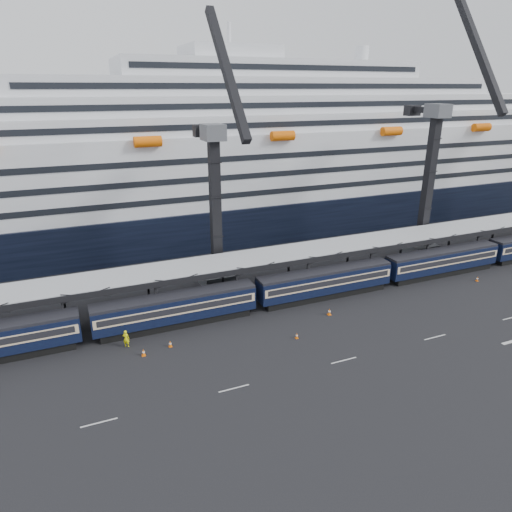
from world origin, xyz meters
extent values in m
plane|color=black|center=(0.00, 0.00, 0.00)|extent=(260.00, 260.00, 0.00)
cube|color=beige|center=(-38.00, -4.00, 0.01)|extent=(3.00, 0.15, 0.02)
cube|color=beige|center=(-26.00, -4.00, 0.01)|extent=(3.00, 0.15, 0.02)
cube|color=beige|center=(-14.00, -4.00, 0.01)|extent=(3.00, 0.15, 0.02)
cube|color=beige|center=(-2.00, -4.00, 0.01)|extent=(3.00, 0.15, 0.02)
cube|color=beige|center=(10.00, -4.00, 0.01)|extent=(3.00, 0.15, 0.02)
cube|color=beige|center=(5.00, -8.00, 0.01)|extent=(2.50, 0.40, 0.02)
cube|color=black|center=(-28.00, 10.00, 0.45)|extent=(17.48, 2.40, 0.90)
cube|color=black|center=(-28.00, 10.00, 2.25)|extent=(19.00, 2.80, 2.70)
cube|color=beige|center=(-28.00, 10.00, 2.55)|extent=(18.62, 2.92, 1.05)
cube|color=black|center=(-28.00, 10.00, 2.60)|extent=(17.86, 2.98, 0.70)
cube|color=black|center=(-28.00, 10.00, 3.75)|extent=(19.00, 2.50, 0.35)
cube|color=black|center=(-8.00, 10.00, 0.45)|extent=(17.48, 2.40, 0.90)
cube|color=black|center=(-8.00, 10.00, 2.25)|extent=(19.00, 2.80, 2.70)
cube|color=beige|center=(-8.00, 10.00, 2.55)|extent=(18.62, 2.92, 1.05)
cube|color=black|center=(-8.00, 10.00, 2.60)|extent=(17.86, 2.98, 0.70)
cube|color=black|center=(-8.00, 10.00, 3.75)|extent=(19.00, 2.50, 0.35)
cube|color=black|center=(12.00, 10.00, 0.45)|extent=(17.48, 2.40, 0.90)
cube|color=black|center=(12.00, 10.00, 2.25)|extent=(19.00, 2.80, 2.70)
cube|color=beige|center=(12.00, 10.00, 2.55)|extent=(18.62, 2.92, 1.05)
cube|color=black|center=(12.00, 10.00, 2.60)|extent=(17.86, 2.98, 0.70)
cube|color=black|center=(12.00, 10.00, 3.75)|extent=(19.00, 2.50, 0.35)
cube|color=#94989C|center=(0.00, 14.00, 5.40)|extent=(130.00, 6.00, 0.25)
cube|color=black|center=(0.00, 11.00, 5.10)|extent=(130.00, 0.25, 0.70)
cube|color=black|center=(0.00, 17.00, 5.10)|extent=(130.00, 0.25, 0.70)
cube|color=black|center=(-40.00, 11.20, 2.70)|extent=(0.25, 0.25, 5.40)
cube|color=black|center=(-40.00, 16.80, 2.70)|extent=(0.25, 0.25, 5.40)
cube|color=black|center=(-30.00, 11.20, 2.70)|extent=(0.25, 0.25, 5.40)
cube|color=black|center=(-30.00, 16.80, 2.70)|extent=(0.25, 0.25, 5.40)
cube|color=black|center=(-20.00, 11.20, 2.70)|extent=(0.25, 0.25, 5.40)
cube|color=black|center=(-20.00, 16.80, 2.70)|extent=(0.25, 0.25, 5.40)
cube|color=black|center=(-10.00, 11.20, 2.70)|extent=(0.25, 0.25, 5.40)
cube|color=black|center=(-10.00, 16.80, 2.70)|extent=(0.25, 0.25, 5.40)
cube|color=black|center=(0.00, 11.20, 2.70)|extent=(0.25, 0.25, 5.40)
cube|color=black|center=(0.00, 16.80, 2.70)|extent=(0.25, 0.25, 5.40)
cube|color=black|center=(10.00, 11.20, 2.70)|extent=(0.25, 0.25, 5.40)
cube|color=black|center=(10.00, 16.80, 2.70)|extent=(0.25, 0.25, 5.40)
cube|color=black|center=(20.00, 11.20, 2.70)|extent=(0.25, 0.25, 5.40)
cube|color=black|center=(20.00, 16.80, 2.70)|extent=(0.25, 0.25, 5.40)
cube|color=black|center=(30.00, 16.80, 2.70)|extent=(0.25, 0.25, 5.40)
cube|color=black|center=(0.00, 46.00, 3.50)|extent=(200.00, 28.00, 7.00)
cube|color=silver|center=(0.00, 46.00, 13.00)|extent=(190.00, 26.88, 12.00)
cube|color=silver|center=(0.00, 46.00, 20.50)|extent=(160.00, 24.64, 3.00)
cube|color=black|center=(0.00, 33.63, 20.50)|extent=(153.60, 0.12, 0.90)
cube|color=silver|center=(0.00, 46.00, 23.50)|extent=(124.00, 21.84, 3.00)
cube|color=black|center=(0.00, 35.03, 23.50)|extent=(119.04, 0.12, 0.90)
cube|color=silver|center=(0.00, 46.00, 26.50)|extent=(90.00, 19.04, 3.00)
cube|color=black|center=(0.00, 36.43, 26.50)|extent=(86.40, 0.12, 0.90)
cube|color=silver|center=(0.00, 46.00, 29.50)|extent=(56.00, 16.24, 3.00)
cube|color=black|center=(0.00, 37.83, 29.50)|extent=(53.76, 0.12, 0.90)
cube|color=silver|center=(-8.00, 46.00, 32.00)|extent=(16.00, 12.00, 2.50)
cylinder|color=silver|center=(20.00, 46.00, 32.50)|extent=(2.80, 2.80, 3.00)
cylinder|color=#F86407|center=(-26.00, 31.96, 18.80)|extent=(4.00, 1.60, 1.60)
cylinder|color=#F86407|center=(-4.00, 31.96, 18.80)|extent=(4.00, 1.60, 1.60)
cylinder|color=#F86407|center=(18.00, 31.96, 18.80)|extent=(4.00, 1.60, 1.60)
cylinder|color=#F86407|center=(40.00, 31.96, 18.80)|extent=(4.00, 1.60, 1.60)
cube|color=#47494E|center=(-20.00, 19.00, 1.00)|extent=(4.50, 4.50, 2.00)
cube|color=black|center=(-20.00, 19.00, 11.00)|extent=(1.30, 1.30, 18.00)
cube|color=#47494E|center=(-20.00, 19.00, 21.00)|extent=(2.60, 3.20, 2.00)
cube|color=black|center=(-20.00, 13.21, 27.89)|extent=(0.90, 12.26, 14.37)
cube|color=black|center=(-20.00, 21.52, 21.00)|extent=(0.90, 5.04, 0.90)
cube|color=black|center=(-20.00, 24.04, 20.80)|extent=(2.20, 1.60, 1.60)
cube|color=#47494E|center=(15.00, 18.00, 1.00)|extent=(4.50, 4.50, 2.00)
cube|color=black|center=(15.00, 18.00, 12.00)|extent=(1.30, 1.30, 20.00)
cube|color=#47494E|center=(15.00, 18.00, 23.00)|extent=(2.60, 3.20, 2.00)
cube|color=black|center=(15.00, 12.26, 31.19)|extent=(0.90, 12.21, 16.90)
cube|color=black|center=(15.00, 20.80, 23.00)|extent=(0.90, 5.60, 0.90)
cube|color=black|center=(15.00, 23.60, 22.80)|extent=(2.20, 1.60, 1.60)
imported|color=#FDF80D|center=(-34.17, 7.34, 0.98)|extent=(0.85, 0.77, 1.96)
cube|color=#F86407|center=(-32.80, 4.83, 0.02)|extent=(0.41, 0.41, 0.04)
cone|color=#F86407|center=(-32.80, 4.83, 0.43)|extent=(0.35, 0.35, 0.78)
cylinder|color=white|center=(-32.80, 4.83, 0.43)|extent=(0.29, 0.29, 0.13)
cube|color=#F86407|center=(-29.83, 5.48, 0.02)|extent=(0.37, 0.37, 0.04)
cone|color=#F86407|center=(-29.83, 5.48, 0.39)|extent=(0.31, 0.31, 0.70)
cylinder|color=white|center=(-29.83, 5.48, 0.39)|extent=(0.26, 0.26, 0.12)
cube|color=#F86407|center=(-16.42, 1.78, 0.02)|extent=(0.34, 0.34, 0.04)
cone|color=#F86407|center=(-16.42, 1.78, 0.36)|extent=(0.29, 0.29, 0.64)
cylinder|color=white|center=(-16.42, 1.78, 0.36)|extent=(0.24, 0.24, 0.11)
cube|color=#F86407|center=(-10.14, 5.23, 0.02)|extent=(0.43, 0.43, 0.05)
cone|color=#F86407|center=(-10.14, 5.23, 0.46)|extent=(0.37, 0.37, 0.82)
cylinder|color=white|center=(-10.14, 5.23, 0.46)|extent=(0.31, 0.31, 0.14)
cube|color=#F86407|center=(15.05, 5.98, 0.02)|extent=(0.37, 0.37, 0.04)
cone|color=#F86407|center=(15.05, 5.98, 0.39)|extent=(0.31, 0.31, 0.70)
cylinder|color=white|center=(15.05, 5.98, 0.39)|extent=(0.26, 0.26, 0.12)
camera|label=1|loc=(-37.79, -37.52, 26.32)|focal=32.00mm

